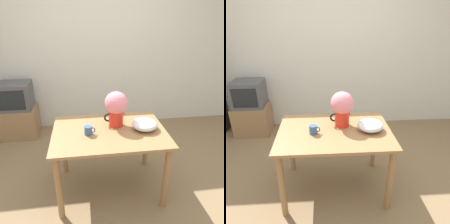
{
  "view_description": "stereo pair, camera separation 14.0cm",
  "coord_description": "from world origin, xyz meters",
  "views": [
    {
      "loc": [
        -0.29,
        -1.81,
        1.81
      ],
      "look_at": [
        -0.0,
        0.22,
        0.89
      ],
      "focal_mm": 35.0,
      "sensor_mm": 36.0,
      "label": 1
    },
    {
      "loc": [
        -0.15,
        -1.83,
        1.81
      ],
      "look_at": [
        -0.0,
        0.22,
        0.89
      ],
      "focal_mm": 35.0,
      "sensor_mm": 36.0,
      "label": 2
    }
  ],
  "objects": [
    {
      "name": "ground_plane",
      "position": [
        0.0,
        0.0,
        0.0
      ],
      "size": [
        12.0,
        12.0,
        0.0
      ],
      "primitive_type": "plane",
      "color": "#7F6647"
    },
    {
      "name": "wall_back",
      "position": [
        0.0,
        1.78,
        1.3
      ],
      "size": [
        8.0,
        0.05,
        2.6
      ],
      "color": "silver",
      "rests_on": "ground_plane"
    },
    {
      "name": "table",
      "position": [
        -0.05,
        0.12,
        0.62
      ],
      "size": [
        1.14,
        0.81,
        0.74
      ],
      "color": "olive",
      "rests_on": "ground_plane"
    },
    {
      "name": "flower_vase",
      "position": [
        0.04,
        0.22,
        0.95
      ],
      "size": [
        0.24,
        0.23,
        0.37
      ],
      "color": "red",
      "rests_on": "table"
    },
    {
      "name": "coffee_mug",
      "position": [
        -0.26,
        0.07,
        0.78
      ],
      "size": [
        0.11,
        0.08,
        0.09
      ],
      "color": "#385689",
      "rests_on": "table"
    },
    {
      "name": "white_bowl",
      "position": [
        0.32,
        0.1,
        0.79
      ],
      "size": [
        0.26,
        0.26,
        0.1
      ],
      "color": "silver",
      "rests_on": "table"
    },
    {
      "name": "tv_stand",
      "position": [
        -1.32,
        1.49,
        0.24
      ],
      "size": [
        0.55,
        0.43,
        0.48
      ],
      "color": "#8E6B47",
      "rests_on": "ground_plane"
    },
    {
      "name": "tv_set",
      "position": [
        -1.32,
        1.49,
        0.68
      ],
      "size": [
        0.46,
        0.42,
        0.41
      ],
      "color": "#4C4C51",
      "rests_on": "tv_stand"
    }
  ]
}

